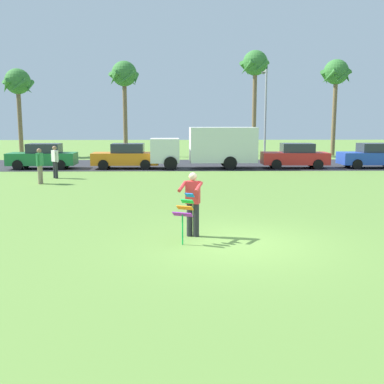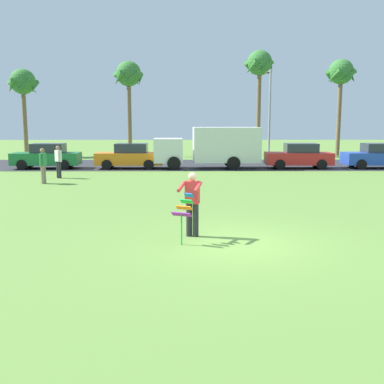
% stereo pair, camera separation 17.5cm
% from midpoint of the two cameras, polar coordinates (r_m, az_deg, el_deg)
% --- Properties ---
extents(ground_plane, '(120.00, 120.00, 0.00)m').
position_cam_midpoint_polar(ground_plane, '(11.80, 5.89, -6.40)').
color(ground_plane, olive).
extents(road_strip, '(120.00, 8.00, 0.01)m').
position_cam_midpoint_polar(road_strip, '(32.04, 1.80, 3.39)').
color(road_strip, '#2D2D33').
rests_on(road_strip, ground).
extents(person_kite_flyer, '(0.68, 0.75, 1.73)m').
position_cam_midpoint_polar(person_kite_flyer, '(12.27, 0.43, -1.20)').
color(person_kite_flyer, '#26262B').
rests_on(person_kite_flyer, ground).
extents(kite_held, '(0.58, 0.72, 1.25)m').
position_cam_midpoint_polar(kite_held, '(11.62, -0.56, -2.24)').
color(kite_held, blue).
rests_on(kite_held, ground).
extents(parked_car_green, '(4.24, 1.92, 1.60)m').
position_cam_midpoint_polar(parked_car_green, '(30.87, -17.33, 4.20)').
color(parked_car_green, '#1E7238').
rests_on(parked_car_green, ground).
extents(parked_car_orange, '(4.21, 1.85, 1.60)m').
position_cam_midpoint_polar(parked_car_orange, '(29.78, -7.53, 4.37)').
color(parked_car_orange, orange).
rests_on(parked_car_orange, ground).
extents(parked_truck_white_box, '(6.76, 2.27, 2.62)m').
position_cam_midpoint_polar(parked_truck_white_box, '(29.57, 2.82, 5.65)').
color(parked_truck_white_box, silver).
rests_on(parked_truck_white_box, ground).
extents(parked_car_red, '(4.25, 1.92, 1.60)m').
position_cam_midpoint_polar(parked_car_red, '(30.43, 13.23, 4.31)').
color(parked_car_red, red).
rests_on(parked_car_red, ground).
extents(parked_car_blue, '(4.23, 1.89, 1.60)m').
position_cam_midpoint_polar(parked_car_blue, '(32.01, 22.07, 4.11)').
color(parked_car_blue, '#2347B7').
rests_on(parked_car_blue, ground).
extents(palm_tree_left_near, '(2.58, 2.71, 7.28)m').
position_cam_midpoint_polar(palm_tree_left_near, '(41.83, -20.04, 12.32)').
color(palm_tree_left_near, brown).
rests_on(palm_tree_left_near, ground).
extents(palm_tree_right_near, '(2.58, 2.71, 7.95)m').
position_cam_midpoint_polar(palm_tree_right_near, '(40.20, -7.70, 13.82)').
color(palm_tree_right_near, brown).
rests_on(palm_tree_right_near, ground).
extents(palm_tree_centre_far, '(2.58, 2.71, 8.88)m').
position_cam_midpoint_polar(palm_tree_centre_far, '(40.67, 8.47, 14.96)').
color(palm_tree_centre_far, brown).
rests_on(palm_tree_centre_far, ground).
extents(palm_tree_far_left, '(2.58, 2.71, 8.14)m').
position_cam_midpoint_polar(palm_tree_far_left, '(42.15, 18.03, 13.49)').
color(palm_tree_far_left, brown).
rests_on(palm_tree_far_left, ground).
extents(streetlight_pole, '(0.24, 1.65, 7.00)m').
position_cam_midpoint_polar(streetlight_pole, '(37.65, 9.68, 10.18)').
color(streetlight_pole, '#9E9EA3').
rests_on(streetlight_pole, ground).
extents(person_walker_near, '(0.27, 0.56, 1.73)m').
position_cam_midpoint_polar(person_walker_near, '(23.65, -17.72, 3.24)').
color(person_walker_near, gray).
rests_on(person_walker_near, ground).
extents(person_walker_far, '(0.43, 0.43, 1.73)m').
position_cam_midpoint_polar(person_walker_far, '(25.64, -15.98, 3.73)').
color(person_walker_far, '#26262B').
rests_on(person_walker_far, ground).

